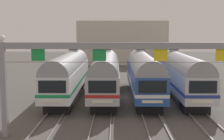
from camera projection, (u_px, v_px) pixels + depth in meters
ground_plane at (124, 97)px, 35.84m from camera, size 160.00×160.00×0.00m
track_bed at (122, 75)px, 52.71m from camera, size 13.81×70.00×0.15m
commuter_train_white at (68, 73)px, 35.59m from camera, size 2.88×18.06×5.05m
commuter_train_stainless at (106, 73)px, 35.55m from camera, size 2.88×18.06×5.05m
commuter_train_blue at (143, 73)px, 35.50m from camera, size 2.88×18.06×5.05m
commuter_train_silver at (181, 73)px, 35.46m from camera, size 2.88×18.06×5.05m
catenary_gantry at (130, 63)px, 21.83m from camera, size 17.55×0.44×6.97m
maintenance_building at (122, 42)px, 73.65m from camera, size 19.43×10.00×9.38m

